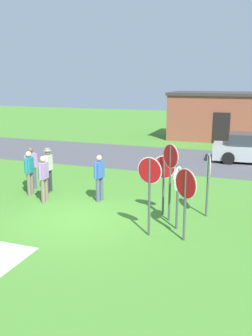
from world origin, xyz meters
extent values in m
plane|color=#47842D|center=(0.00, 0.00, 0.00)|extent=(80.00, 80.00, 0.00)
cube|color=#4C4C51|center=(0.00, 9.83, 0.00)|extent=(60.00, 6.40, 0.01)
cube|color=brown|center=(2.77, 17.80, 1.58)|extent=(7.57, 4.11, 3.15)
cube|color=#383333|center=(2.77, 17.80, 3.25)|extent=(7.77, 4.31, 0.20)
cube|color=black|center=(2.77, 15.72, 1.05)|extent=(1.10, 0.08, 2.10)
cube|color=#2D333D|center=(4.80, 10.52, 1.21)|extent=(2.34, 1.68, 0.60)
cylinder|color=black|center=(3.65, 11.34, 0.32)|extent=(0.65, 0.26, 0.64)
cylinder|color=black|center=(3.78, 9.54, 0.32)|extent=(0.65, 0.26, 0.64)
cylinder|color=#474C4C|center=(2.43, -0.38, 1.10)|extent=(0.08, 0.08, 2.20)
cylinder|color=white|center=(2.43, -0.38, 1.89)|extent=(0.73, 0.18, 0.75)
cylinder|color=#B70F14|center=(2.43, -0.39, 1.89)|extent=(0.68, 0.17, 0.69)
cylinder|color=#474C4C|center=(3.75, 1.67, 0.99)|extent=(0.09, 0.09, 1.99)
cylinder|color=white|center=(3.75, 1.67, 1.62)|extent=(0.24, 0.87, 0.89)
cylinder|color=#B70F14|center=(3.76, 1.67, 1.62)|extent=(0.22, 0.80, 0.83)
cylinder|color=#474C4C|center=(2.71, 0.90, 1.19)|extent=(0.10, 0.10, 2.37)
cylinder|color=white|center=(2.71, 0.90, 2.06)|extent=(0.58, 0.50, 0.75)
cylinder|color=#B70F14|center=(2.70, 0.90, 2.06)|extent=(0.54, 0.46, 0.69)
cylinder|color=#474C4C|center=(3.07, 0.33, 0.92)|extent=(0.08, 0.08, 1.83)
cylinder|color=white|center=(3.07, 0.33, 1.54)|extent=(0.13, 0.69, 0.70)
cylinder|color=#B70F14|center=(3.06, 0.34, 1.54)|extent=(0.12, 0.64, 0.65)
cylinder|color=#474C4C|center=(3.43, -0.38, 0.98)|extent=(0.10, 0.10, 1.96)
cylinder|color=white|center=(3.43, -0.38, 1.61)|extent=(0.67, 0.53, 0.84)
cylinder|color=#B70F14|center=(3.42, -0.39, 1.61)|extent=(0.62, 0.49, 0.78)
cylinder|color=#474C4C|center=(2.41, 1.33, 0.95)|extent=(0.07, 0.07, 1.91)
cylinder|color=white|center=(2.41, 1.33, 1.60)|extent=(0.74, 0.03, 0.74)
cylinder|color=#B70F14|center=(2.41, 1.32, 1.60)|extent=(0.69, 0.03, 0.69)
cylinder|color=#7A6B56|center=(-2.87, 1.80, 0.44)|extent=(0.14, 0.14, 0.88)
cylinder|color=#7A6B56|center=(-2.84, 1.59, 0.44)|extent=(0.14, 0.14, 0.88)
cube|color=teal|center=(-2.86, 1.70, 1.17)|extent=(0.26, 0.38, 0.58)
cylinder|color=teal|center=(-2.89, 1.93, 1.15)|extent=(0.09, 0.09, 0.52)
cylinder|color=teal|center=(-2.83, 1.46, 1.15)|extent=(0.09, 0.09, 0.52)
sphere|color=beige|center=(-2.86, 1.70, 1.58)|extent=(0.21, 0.21, 0.21)
cylinder|color=#7A6B56|center=(-1.89, 1.24, 0.44)|extent=(0.14, 0.14, 0.88)
cylinder|color=#7A6B56|center=(-1.88, 1.02, 0.44)|extent=(0.14, 0.14, 0.88)
cube|color=#9E7AB2|center=(-1.89, 1.13, 1.17)|extent=(0.23, 0.37, 0.58)
cylinder|color=#9E7AB2|center=(-1.89, 1.37, 1.15)|extent=(0.09, 0.09, 0.52)
cylinder|color=#9E7AB2|center=(-1.88, 0.89, 1.15)|extent=(0.09, 0.09, 0.52)
sphere|color=beige|center=(-1.89, 1.13, 1.58)|extent=(0.21, 0.21, 0.21)
cylinder|color=#4C5670|center=(-0.08, 2.05, 0.44)|extent=(0.14, 0.14, 0.88)
cylinder|color=#4C5670|center=(-0.12, 1.83, 0.44)|extent=(0.14, 0.14, 0.88)
cube|color=#3860B7|center=(-0.10, 1.94, 1.17)|extent=(0.28, 0.39, 0.58)
cylinder|color=#3860B7|center=(-0.05, 2.18, 1.15)|extent=(0.09, 0.09, 0.52)
cylinder|color=#3860B7|center=(-0.14, 1.70, 1.15)|extent=(0.09, 0.09, 0.52)
sphere|color=tan|center=(-0.10, 1.94, 1.58)|extent=(0.21, 0.21, 0.21)
cylinder|color=#4C5670|center=(-3.19, 2.48, 0.44)|extent=(0.14, 0.14, 0.88)
cylinder|color=#4C5670|center=(-3.31, 2.30, 0.44)|extent=(0.14, 0.14, 0.88)
cube|color=#9E7AB2|center=(-3.25, 2.39, 1.17)|extent=(0.38, 0.42, 0.58)
cylinder|color=#9E7AB2|center=(-3.11, 2.59, 1.15)|extent=(0.09, 0.09, 0.52)
cylinder|color=#9E7AB2|center=(-3.38, 2.19, 1.15)|extent=(0.09, 0.09, 0.52)
sphere|color=brown|center=(-3.25, 2.39, 1.58)|extent=(0.21, 0.21, 0.21)
cube|color=#232328|center=(-3.39, 2.49, 1.19)|extent=(0.26, 0.29, 0.40)
cylinder|color=#2D2D33|center=(-2.40, 2.37, 0.44)|extent=(0.14, 0.14, 0.88)
cylinder|color=#2D2D33|center=(-2.39, 2.15, 0.44)|extent=(0.14, 0.14, 0.88)
cube|color=beige|center=(-2.39, 2.26, 1.17)|extent=(0.23, 0.37, 0.58)
cylinder|color=beige|center=(-2.40, 2.50, 1.15)|extent=(0.09, 0.09, 0.52)
cylinder|color=beige|center=(-2.39, 2.02, 1.15)|extent=(0.09, 0.09, 0.52)
sphere|color=#9E7051|center=(-2.39, 2.26, 1.58)|extent=(0.21, 0.21, 0.21)
cylinder|color=gray|center=(-2.39, 2.26, 1.64)|extent=(0.32, 0.32, 0.02)
cylinder|color=gray|center=(-2.39, 2.26, 1.69)|extent=(0.19, 0.19, 0.09)
camera|label=1|loc=(5.13, -9.80, 4.34)|focal=39.69mm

